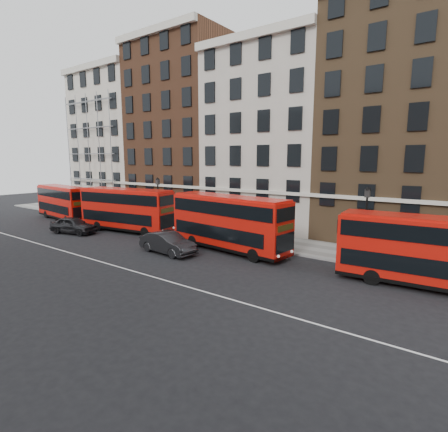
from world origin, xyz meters
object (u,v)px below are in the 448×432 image
Objects in this scene: car_rear at (73,225)px; bus_b at (126,209)px; bus_c at (228,222)px; bus_a at (63,202)px; bus_d at (430,251)px; car_front at (168,243)px.

bus_b is at bearing -57.49° from car_rear.
bus_a is at bearing -173.77° from bus_c.
bus_d is (13.97, -0.01, -0.17)m from bus_c.
car_rear is at bearing -17.55° from bus_a.
car_front is (9.32, -3.41, -1.50)m from bus_b.
bus_a reaches higher than car_front.
bus_a is at bearing 51.89° from car_rear.
car_front is (-3.41, -3.42, -1.55)m from bus_c.
bus_a is 11.93m from bus_b.
car_rear is 0.96× the size of car_front.
bus_b is 2.18× the size of car_rear.
car_front is at bearing -27.96° from bus_b.
bus_a is 24.66m from bus_c.
bus_a is 2.04× the size of car_rear.
bus_a is 0.99× the size of bus_d.
car_rear is 12.84m from car_front.
bus_c is at bearing -91.21° from car_rear.
bus_b is at bearing 6.37° from bus_a.
car_front is at bearing -102.75° from car_rear.
car_front is at bearing -2.73° from bus_a.
bus_b is 2.09× the size of car_front.
bus_d is 30.49m from car_rear.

